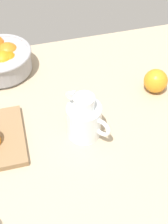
{
  "coord_description": "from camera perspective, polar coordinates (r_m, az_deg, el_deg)",
  "views": [
    {
      "loc": [
        -19.57,
        -57.09,
        72.24
      ],
      "look_at": [
        -3.28,
        2.29,
        7.19
      ],
      "focal_mm": 50.23,
      "sensor_mm": 36.0,
      "label": 1
    }
  ],
  "objects": [
    {
      "name": "loose_orange_2",
      "position": [
        1.07,
        12.92,
        5.55
      ],
      "size": [
        7.96,
        7.96,
        7.96
      ],
      "primitive_type": "sphere",
      "color": "orange",
      "rests_on": "ground_plane"
    },
    {
      "name": "juice_pitcher",
      "position": [
        0.9,
        0.05,
        -1.64
      ],
      "size": [
        10.62,
        12.49,
        15.47
      ],
      "color": "white",
      "rests_on": "ground_plane"
    },
    {
      "name": "ground_plane",
      "position": [
        0.95,
        2.27,
        -4.18
      ],
      "size": [
        119.23,
        99.35,
        3.0
      ],
      "primitive_type": "cube",
      "color": "tan"
    }
  ]
}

